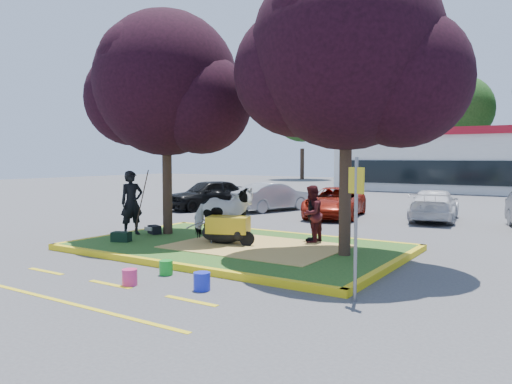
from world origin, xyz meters
The scene contains 31 objects.
ground centered at (0.00, 0.00, 0.00)m, with size 90.00×90.00×0.00m, color #424244.
median_island centered at (0.00, 0.00, 0.07)m, with size 8.00×5.00×0.15m, color #225219.
curb_near centered at (0.00, -2.58, 0.07)m, with size 8.30×0.16×0.15m, color yellow.
curb_far centered at (0.00, 2.58, 0.07)m, with size 8.30×0.16×0.15m, color yellow.
curb_left centered at (-4.08, 0.00, 0.07)m, with size 0.16×5.30×0.15m, color yellow.
curb_right centered at (4.08, 0.00, 0.07)m, with size 0.16×5.30×0.15m, color yellow.
straw_bedding centered at (0.60, 0.00, 0.15)m, with size 4.20×3.00×0.01m, color #E0B75C.
tree_purple_left centered at (-2.78, 0.38, 4.36)m, with size 5.06×4.20×6.51m.
tree_purple_right centered at (2.92, 0.18, 4.56)m, with size 5.30×4.40×6.82m.
fire_lane_stripe_a centered at (-2.00, -4.20, 0.00)m, with size 1.10×0.12×0.01m, color yellow.
fire_lane_stripe_b centered at (0.00, -4.20, 0.00)m, with size 1.10×0.12×0.01m, color yellow.
fire_lane_stripe_c centered at (2.00, -4.20, 0.00)m, with size 1.10×0.12×0.01m, color yellow.
fire_lane_long centered at (0.00, -5.40, 0.00)m, with size 6.00×0.10×0.01m, color yellow.
retail_building centered at (2.00, 27.98, 2.25)m, with size 20.40×8.40×4.40m.
treeline centered at (1.23, 37.61, 7.73)m, with size 46.58×7.80×14.63m.
cow centered at (-0.63, 0.23, 0.90)m, with size 0.80×1.77×1.49m, color white.
calf centered at (-0.45, -0.08, 0.42)m, with size 1.22×0.69×0.53m, color black.
handler centered at (-3.53, -0.32, 1.09)m, with size 0.68×0.45×1.87m, color black.
visitor_a centered at (1.49, 1.31, 0.91)m, with size 0.74×0.58×1.53m, color #421217.
visitor_b centered at (1.45, 1.48, 0.88)m, with size 0.85×0.36×1.46m, color black.
wheelbarrow centered at (-0.20, -0.10, 0.65)m, with size 1.91×0.99×0.73m.
gear_bag_dark centered at (-3.10, 0.15, 0.27)m, with size 0.48×0.26×0.24m, color black.
gear_bag_green centered at (-2.88, -1.33, 0.28)m, with size 0.49×0.30×0.26m, color black.
sign_post centered at (4.31, -2.70, 1.49)m, with size 0.32×0.16×2.42m.
bucket_green centered at (0.35, -3.04, 0.15)m, with size 0.28×0.28×0.30m, color green.
bucket_pink centered at (0.35, -4.03, 0.15)m, with size 0.29×0.29×0.31m, color #E53373.
bucket_blue centered at (1.72, -3.57, 0.16)m, with size 0.31×0.31×0.33m, color #1928CE.
car_black centered at (-6.98, 7.63, 0.70)m, with size 1.65×4.10×1.40m, color black.
car_silver centered at (-4.15, 8.74, 0.63)m, with size 1.34×3.83×1.26m, color #999CA0.
car_red centered at (-0.80, 7.99, 0.60)m, with size 1.99×4.31×1.20m, color maroon.
car_white centered at (2.82, 9.08, 0.59)m, with size 1.65×4.05×1.18m, color silver.
Camera 1 is at (7.39, -10.52, 2.42)m, focal length 35.00 mm.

